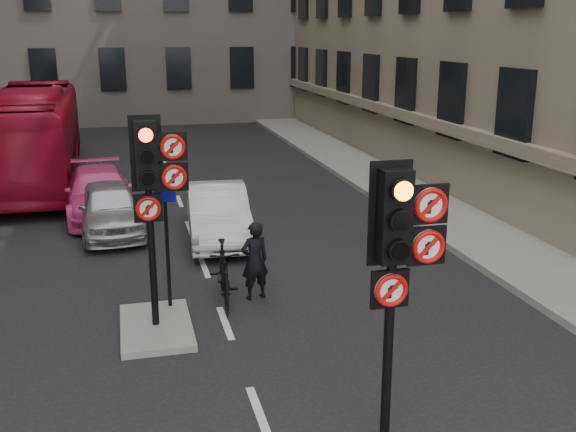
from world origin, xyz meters
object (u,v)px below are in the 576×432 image
car_silver (110,208)px  motorcycle (224,273)px  signal_far (153,177)px  signal_near (400,246)px  motorcyclist (255,261)px  car_pink (99,193)px  car_white (218,213)px  bus_red (32,135)px  info_sign (166,228)px

car_silver → motorcycle: 5.56m
signal_far → car_silver: 6.54m
signal_near → motorcyclist: (-0.75, 5.01, -1.82)m
car_pink → signal_far: bearing=-86.0°
motorcycle → signal_far: bearing=-136.6°
car_white → motorcycle: (-0.46, -3.96, -0.09)m
signal_far → motorcycle: bearing=38.8°
car_white → car_pink: size_ratio=0.91×
motorcyclist → car_white: bearing=-101.8°
motorcyclist → car_pink: bearing=-80.2°
bus_red → motorcycle: size_ratio=5.96×
bus_red → car_silver: bearing=-71.1°
info_sign → car_pink: bearing=116.1°
signal_far → car_pink: size_ratio=0.80×
car_pink → motorcycle: (2.42, -6.92, -0.07)m
motorcycle → info_sign: (-1.04, -0.27, 1.03)m
motorcycle → info_sign: bearing=-160.9°
car_pink → bus_red: bus_red is taller
bus_red → info_sign: bus_red is taller
motorcyclist → motorcycle: bearing=-13.8°
car_silver → car_pink: car_silver is taller
motorcycle → car_white: bearing=87.9°
signal_near → info_sign: (-2.39, 4.74, -0.98)m
signal_near → signal_far: 4.77m
signal_near → bus_red: (-5.99, 17.05, -1.01)m
car_pink → bus_red: size_ratio=0.39×
motorcycle → signal_near: bearing=-70.4°
signal_far → bus_red: bearing=104.5°
car_silver → car_white: bearing=-29.2°
car_silver → bus_red: (-2.53, 6.90, 0.93)m
signal_far → car_white: (1.72, 4.97, -2.04)m
info_sign → signal_near: bearing=-48.0°
signal_near → signal_far: signal_far is taller
signal_far → car_white: signal_far is taller
signal_near → info_sign: bearing=116.7°
signal_near → motorcyclist: bearing=98.5°
car_silver → car_pink: (-0.32, 1.78, -0.01)m
signal_near → info_sign: 5.39m
signal_far → car_silver: (-0.85, 6.15, -2.05)m
signal_far → bus_red: size_ratio=0.32×
car_white → motorcyclist: motorcyclist is taller
signal_near → motorcyclist: signal_near is taller
signal_near → car_white: bearing=95.6°
motorcycle → motorcyclist: bearing=4.6°
signal_near → motorcyclist: 5.38m
motorcyclist → info_sign: info_sign is taller
signal_near → signal_far: size_ratio=1.00×
car_pink → motorcycle: bearing=-75.1°
bus_red → motorcycle: bearing=-70.2°
car_silver → car_pink: size_ratio=0.86×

